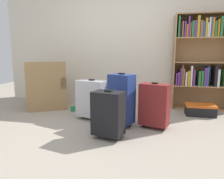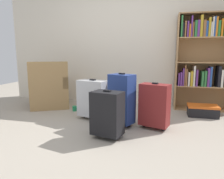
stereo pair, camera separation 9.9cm
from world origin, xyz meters
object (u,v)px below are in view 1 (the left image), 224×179
object	(u,v)px
armchair	(47,91)
suitcase_silver	(92,99)
bookshelf	(203,57)
storage_box	(200,110)
suitcase_navy_blue	(121,99)
suitcase_dark_red	(154,105)
mug	(73,109)
suitcase_black	(108,113)

from	to	relation	value
armchair	suitcase_silver	bearing A→B (deg)	-26.73
bookshelf	storage_box	xyz separation A→B (m)	(-0.08, -0.47, -0.88)
storage_box	suitcase_navy_blue	distance (m)	1.49
suitcase_dark_red	suitcase_navy_blue	distance (m)	0.47
armchair	suitcase_silver	distance (m)	1.21
mug	suitcase_black	bearing A→B (deg)	-48.95
suitcase_dark_red	suitcase_navy_blue	world-z (taller)	suitcase_navy_blue
armchair	suitcase_navy_blue	world-z (taller)	armchair
suitcase_silver	suitcase_navy_blue	bearing A→B (deg)	-21.07
mug	storage_box	bearing A→B (deg)	5.55
armchair	storage_box	world-z (taller)	armchair
mug	suitcase_black	size ratio (longest dim) A/B	0.20
storage_box	armchair	bearing A→B (deg)	-179.26
suitcase_black	suitcase_silver	bearing A→B (deg)	121.91
bookshelf	armchair	xyz separation A→B (m)	(-2.90, -0.50, -0.67)
suitcase_black	suitcase_dark_red	bearing A→B (deg)	40.45
bookshelf	suitcase_navy_blue	size ratio (longest dim) A/B	2.26
mug	suitcase_silver	xyz separation A→B (m)	(0.49, -0.36, 0.29)
suitcase_black	suitcase_navy_blue	distance (m)	0.50
armchair	suitcase_dark_red	distance (m)	2.19
bookshelf	armchair	distance (m)	3.02
suitcase_black	bookshelf	bearing A→B (deg)	50.98
mug	suitcase_navy_blue	xyz separation A→B (m)	(0.99, -0.56, 0.35)
mug	suitcase_dark_red	world-z (taller)	suitcase_dark_red
suitcase_dark_red	armchair	bearing A→B (deg)	159.87
armchair	suitcase_dark_red	xyz separation A→B (m)	(2.05, -0.75, 0.02)
storage_box	suitcase_silver	size ratio (longest dim) A/B	0.75
bookshelf	suitcase_dark_red	world-z (taller)	bookshelf
bookshelf	suitcase_dark_red	xyz separation A→B (m)	(-0.85, -1.26, -0.65)
suitcase_black	armchair	bearing A→B (deg)	140.90
storage_box	suitcase_dark_red	xyz separation A→B (m)	(-0.77, -0.79, 0.24)
armchair	suitcase_black	xyz separation A→B (m)	(1.50, -1.22, 0.00)
armchair	storage_box	size ratio (longest dim) A/B	1.95
storage_box	suitcase_navy_blue	size ratio (longest dim) A/B	0.63
suitcase_black	suitcase_dark_red	distance (m)	0.72
bookshelf	suitcase_navy_blue	xyz separation A→B (m)	(-1.31, -1.24, -0.59)
storage_box	suitcase_dark_red	world-z (taller)	suitcase_dark_red
armchair	suitcase_black	world-z (taller)	armchair
suitcase_black	suitcase_silver	xyz separation A→B (m)	(-0.42, 0.68, 0.02)
mug	suitcase_black	distance (m)	1.41
storage_box	suitcase_black	size ratio (longest dim) A/B	0.80
mug	suitcase_black	world-z (taller)	suitcase_black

